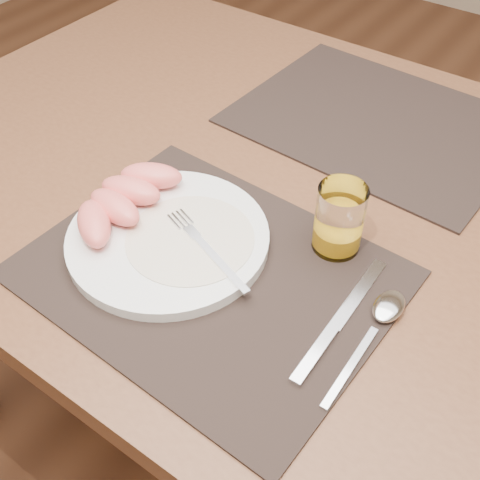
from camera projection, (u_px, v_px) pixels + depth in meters
name	position (u px, v px, depth m)	size (l,w,h in m)	color
ground	(283.00, 434.00, 1.42)	(5.00, 5.00, 0.00)	#54301C
table	(305.00, 230.00, 0.95)	(1.40, 0.90, 0.75)	brown
placemat_near	(210.00, 273.00, 0.77)	(0.45, 0.35, 0.00)	black
placemat_far	(377.00, 121.00, 1.02)	(0.45, 0.35, 0.00)	black
plate	(168.00, 238.00, 0.80)	(0.27, 0.27, 0.02)	white
plate_dressing	(190.00, 238.00, 0.79)	(0.17, 0.17, 0.00)	white
fork	(202.00, 243.00, 0.78)	(0.17, 0.08, 0.00)	silver
knife	(334.00, 328.00, 0.70)	(0.02, 0.22, 0.01)	silver
spoon	(383.00, 315.00, 0.71)	(0.04, 0.19, 0.01)	silver
juice_glass	(339.00, 222.00, 0.77)	(0.06, 0.06, 0.10)	white
grapefruit_wedges	(123.00, 199.00, 0.82)	(0.10, 0.20, 0.04)	#F16F62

